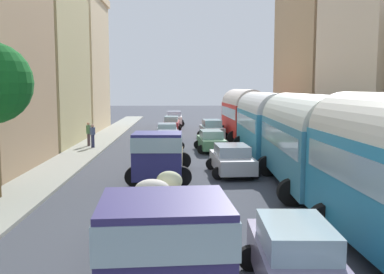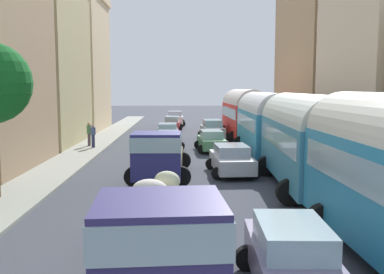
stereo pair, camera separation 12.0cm
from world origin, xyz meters
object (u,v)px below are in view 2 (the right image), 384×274
Objects in this scene: car_4 at (292,260)px; parked_bus_2 at (264,121)px; parked_bus_3 at (243,112)px; car_0 at (168,142)px; cargo_truck_0 at (159,235)px; car_3 at (175,118)px; car_6 at (211,141)px; car_5 at (231,159)px; pedestrian_0 at (89,133)px; car_7 at (212,130)px; parked_bus_1 at (304,137)px; pedestrian_1 at (93,135)px; car_2 at (172,123)px; car_1 at (168,132)px; cargo_truck_1 at (159,155)px.

parked_bus_2 is at bearing 80.85° from car_4.
parked_bus_3 reaches higher than car_0.
cargo_truck_0 is 1.73× the size of car_3.
car_4 is at bearing -89.59° from car_6.
cargo_truck_0 reaches higher than car_0.
car_0 is 8.08m from car_5.
parked_bus_2 is 12.83m from pedestrian_0.
car_6 is 7.02m from car_7.
parked_bus_2 is 4.23m from car_6.
car_7 reaches higher than car_6.
parked_bus_1 is 18.04m from pedestrian_0.
pedestrian_1 is (-8.50, 22.16, 0.24)m from car_4.
cargo_truck_0 reaches higher than car_5.
car_3 is at bearing 96.24° from car_5.
pedestrian_0 is (-5.86, -12.79, 0.34)m from car_2.
car_1 is 0.94× the size of car_2.
parked_bus_3 is at bearing 25.57° from pedestrian_1.
cargo_truck_0 is 41.63m from car_3.
car_6 is 0.92× the size of car_7.
parked_bus_2 is at bearing 48.68° from cargo_truck_1.
parked_bus_2 is 2.21× the size of car_1.
cargo_truck_1 is 1.62× the size of car_7.
car_4 is 13.00m from car_5.
parked_bus_3 is at bearing 20.88° from pedestrian_0.
cargo_truck_0 is 27.92m from car_7.
car_4 is (-3.01, -27.67, -1.55)m from parked_bus_3.
parked_bus_2 is at bearing -16.91° from pedestrian_1.
parked_bus_2 reaches higher than car_5.
car_2 is at bearing 88.64° from car_1.
car_6 is at bearing 71.71° from cargo_truck_1.
cargo_truck_1 reaches higher than car_0.
parked_bus_3 reaches higher than pedestrian_1.
car_3 is 19.79m from pedestrian_0.
pedestrian_1 is at bearing -146.74° from car_7.
pedestrian_0 reaches higher than car_1.
cargo_truck_1 is at bearing 92.69° from cargo_truck_0.
parked_bus_2 is at bearing -75.80° from car_3.
car_2 is at bearing 89.83° from car_0.
car_1 is (-6.34, 7.90, -1.50)m from parked_bus_2.
parked_bus_2 is at bearing -20.30° from pedestrian_0.
car_3 is at bearing 88.32° from car_1.
car_5 reaches higher than car_6.
parked_bus_1 is 12.39m from car_0.
parked_bus_1 is 4.56m from car_5.
car_0 is at bearing 98.83° from car_4.
cargo_truck_0 is 1.84× the size of car_4.
car_4 reaches higher than car_1.
car_6 is (-0.15, 21.03, -0.05)m from car_4.
pedestrian_0 is (-6.09, -18.83, 0.24)m from car_3.
pedestrian_0 is (-11.98, 4.43, -1.19)m from parked_bus_2.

